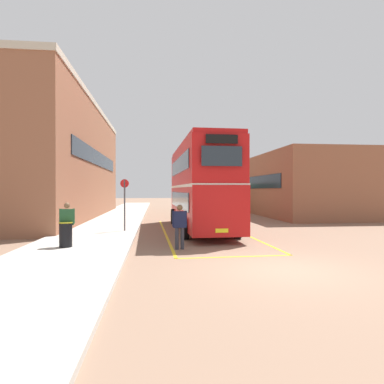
{
  "coord_description": "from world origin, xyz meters",
  "views": [
    {
      "loc": [
        -3.55,
        -8.92,
        2.25
      ],
      "look_at": [
        -1.11,
        13.01,
        2.11
      ],
      "focal_mm": 30.61,
      "sensor_mm": 36.0,
      "label": 1
    }
  ],
  "objects_px": {
    "pedestrian_boarding": "(180,223)",
    "pedestrian_waiting_near": "(67,221)",
    "double_decker_bus": "(200,185)",
    "single_deck_bus": "(212,195)",
    "bus_stop_sign": "(125,200)",
    "litter_bin": "(66,234)"
  },
  "relations": [
    {
      "from": "pedestrian_boarding",
      "to": "pedestrian_waiting_near",
      "type": "bearing_deg",
      "value": 175.69
    },
    {
      "from": "bus_stop_sign",
      "to": "single_deck_bus",
      "type": "bearing_deg",
      "value": 68.03
    },
    {
      "from": "pedestrian_waiting_near",
      "to": "litter_bin",
      "type": "bearing_deg",
      "value": -93.78
    },
    {
      "from": "single_deck_bus",
      "to": "pedestrian_waiting_near",
      "type": "bearing_deg",
      "value": -111.69
    },
    {
      "from": "pedestrian_waiting_near",
      "to": "litter_bin",
      "type": "height_order",
      "value": "pedestrian_waiting_near"
    },
    {
      "from": "single_deck_bus",
      "to": "litter_bin",
      "type": "bearing_deg",
      "value": -111.59
    },
    {
      "from": "double_decker_bus",
      "to": "bus_stop_sign",
      "type": "height_order",
      "value": "double_decker_bus"
    },
    {
      "from": "single_deck_bus",
      "to": "pedestrian_boarding",
      "type": "distance_m",
      "value": 25.69
    },
    {
      "from": "litter_bin",
      "to": "bus_stop_sign",
      "type": "relative_size",
      "value": 0.35
    },
    {
      "from": "pedestrian_boarding",
      "to": "litter_bin",
      "type": "relative_size",
      "value": 1.84
    },
    {
      "from": "pedestrian_boarding",
      "to": "double_decker_bus",
      "type": "bearing_deg",
      "value": 75.0
    },
    {
      "from": "pedestrian_boarding",
      "to": "bus_stop_sign",
      "type": "height_order",
      "value": "bus_stop_sign"
    },
    {
      "from": "single_deck_bus",
      "to": "pedestrian_boarding",
      "type": "xyz_separation_m",
      "value": [
        -5.64,
        -25.06,
        -0.66
      ]
    },
    {
      "from": "single_deck_bus",
      "to": "litter_bin",
      "type": "height_order",
      "value": "single_deck_bus"
    },
    {
      "from": "double_decker_bus",
      "to": "pedestrian_boarding",
      "type": "xyz_separation_m",
      "value": [
        -1.57,
        -5.87,
        -1.53
      ]
    },
    {
      "from": "pedestrian_boarding",
      "to": "bus_stop_sign",
      "type": "bearing_deg",
      "value": 117.21
    },
    {
      "from": "double_decker_bus",
      "to": "pedestrian_waiting_near",
      "type": "distance_m",
      "value": 8.14
    },
    {
      "from": "single_deck_bus",
      "to": "bus_stop_sign",
      "type": "bearing_deg",
      "value": -111.97
    },
    {
      "from": "pedestrian_boarding",
      "to": "pedestrian_waiting_near",
      "type": "distance_m",
      "value": 4.21
    },
    {
      "from": "pedestrian_boarding",
      "to": "bus_stop_sign",
      "type": "relative_size",
      "value": 0.63
    },
    {
      "from": "pedestrian_boarding",
      "to": "litter_bin",
      "type": "height_order",
      "value": "pedestrian_boarding"
    },
    {
      "from": "pedestrian_boarding",
      "to": "pedestrian_waiting_near",
      "type": "xyz_separation_m",
      "value": [
        -4.2,
        0.32,
        0.1
      ]
    }
  ]
}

